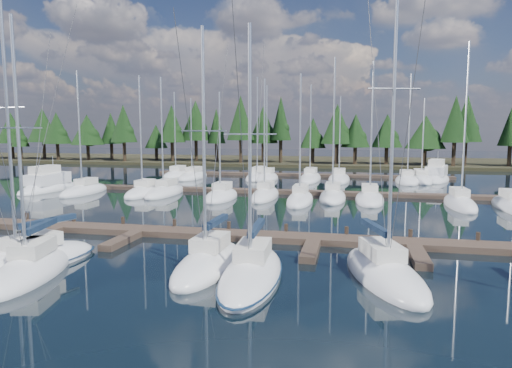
% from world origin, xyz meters
% --- Properties ---
extents(ground, '(260.00, 260.00, 0.00)m').
position_xyz_m(ground, '(0.00, 30.00, 0.00)').
color(ground, black).
rests_on(ground, ground).
extents(far_shore, '(220.00, 30.00, 0.60)m').
position_xyz_m(far_shore, '(0.00, 90.00, 0.30)').
color(far_shore, '#2C2918').
rests_on(far_shore, ground).
extents(main_dock, '(44.00, 6.13, 0.90)m').
position_xyz_m(main_dock, '(0.00, 17.36, 0.20)').
color(main_dock, '#49392D').
rests_on(main_dock, ground).
extents(back_docks, '(50.00, 21.80, 0.40)m').
position_xyz_m(back_docks, '(0.00, 49.58, 0.20)').
color(back_docks, '#49392D').
rests_on(back_docks, ground).
extents(front_sailboat_1, '(5.56, 9.43, 15.06)m').
position_xyz_m(front_sailboat_1, '(-8.35, 9.25, 0.29)').
color(front_sailboat_1, white).
rests_on(front_sailboat_1, ground).
extents(front_sailboat_2, '(4.03, 7.87, 13.24)m').
position_xyz_m(front_sailboat_2, '(-7.15, 8.15, 0.30)').
color(front_sailboat_2, white).
rests_on(front_sailboat_2, ground).
extents(front_sailboat_3, '(2.87, 7.91, 12.98)m').
position_xyz_m(front_sailboat_3, '(1.06, 11.13, 0.29)').
color(front_sailboat_3, white).
rests_on(front_sailboat_3, ground).
extents(front_sailboat_4, '(3.26, 9.11, 12.72)m').
position_xyz_m(front_sailboat_4, '(3.64, 9.96, 0.28)').
color(front_sailboat_4, white).
rests_on(front_sailboat_4, ground).
extents(front_sailboat_5, '(5.10, 8.87, 16.45)m').
position_xyz_m(front_sailboat_5, '(9.90, 11.36, 0.31)').
color(front_sailboat_5, white).
rests_on(front_sailboat_5, ground).
extents(back_sailboat_rows, '(46.89, 31.94, 15.95)m').
position_xyz_m(back_sailboat_rows, '(0.45, 45.11, 0.26)').
color(back_sailboat_rows, white).
rests_on(back_sailboat_rows, ground).
extents(motor_yacht_left, '(3.48, 9.92, 4.94)m').
position_xyz_m(motor_yacht_left, '(-27.22, 36.72, 0.54)').
color(motor_yacht_left, white).
rests_on(motor_yacht_left, ground).
extents(motor_yacht_right, '(5.91, 10.61, 5.05)m').
position_xyz_m(motor_yacht_right, '(19.99, 57.69, 0.55)').
color(motor_yacht_right, white).
rests_on(motor_yacht_right, ground).
extents(tree_line, '(184.98, 12.00, 13.64)m').
position_xyz_m(tree_line, '(-0.10, 80.20, 7.45)').
color(tree_line, black).
rests_on(tree_line, far_shore).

